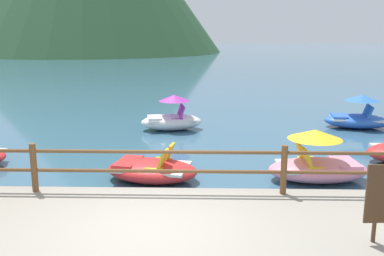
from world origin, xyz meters
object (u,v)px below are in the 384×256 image
pedal_boat_1 (357,117)px  pedal_boat_2 (318,164)px  pedal_boat_0 (152,170)px  pedal_boat_5 (172,118)px

pedal_boat_1 → pedal_boat_2: bearing=-116.9°
pedal_boat_0 → pedal_boat_5: 5.36m
pedal_boat_0 → pedal_boat_2: pedal_boat_2 is taller
pedal_boat_0 → pedal_boat_5: pedal_boat_5 is taller
pedal_boat_5 → pedal_boat_2: bearing=-54.0°
pedal_boat_1 → pedal_boat_5: size_ratio=1.05×
pedal_boat_2 → pedal_boat_1: bearing=63.1°
pedal_boat_0 → pedal_boat_1: (6.81, 5.87, 0.14)m
pedal_boat_1 → pedal_boat_5: (-6.74, -0.51, 0.02)m
pedal_boat_0 → pedal_boat_5: bearing=89.2°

